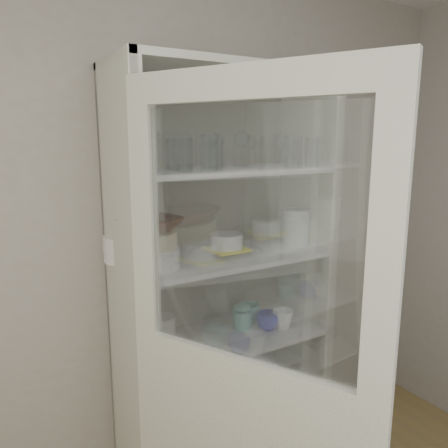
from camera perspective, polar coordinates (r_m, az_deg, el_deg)
wall_back at (r=2.14m, az=-7.70°, el=-2.27°), size 3.60×0.02×2.60m
pantry_cabinet at (r=2.20m, az=-0.85°, el=-11.68°), size 1.00×0.45×2.10m
cupboard_door at (r=1.58m, az=2.68°, el=-24.40°), size 0.45×0.82×2.00m
tumbler_0 at (r=1.65m, az=-9.57°, el=9.13°), size 0.09×0.09×0.16m
tumbler_1 at (r=1.75m, az=-1.93°, el=9.24°), size 0.09×0.09×0.15m
tumbler_2 at (r=1.74m, az=-5.16°, el=8.93°), size 0.08×0.08×0.13m
tumbler_3 at (r=1.82m, az=-1.11°, el=8.94°), size 0.06×0.06×0.12m
tumbler_4 at (r=2.00m, az=8.86°, el=9.14°), size 0.07×0.07×0.13m
tumbler_5 at (r=2.00m, az=9.15°, el=9.34°), size 0.08×0.08×0.15m
tumbler_6 at (r=2.12m, az=11.45°, el=9.20°), size 0.07×0.07×0.14m
tumbler_7 at (r=1.88m, az=-6.72°, el=9.00°), size 0.08×0.08×0.13m
tumbler_8 at (r=1.81m, az=-9.96°, el=8.80°), size 0.08×0.08×0.13m
tumbler_9 at (r=1.88m, az=-6.36°, el=9.07°), size 0.08×0.08×0.13m
tumbler_10 at (r=1.94m, az=-1.79°, el=9.43°), size 0.09×0.09×0.15m
goblet_0 at (r=1.91m, az=-11.69°, el=9.71°), size 0.08×0.08×0.18m
goblet_1 at (r=2.06m, az=-1.07°, el=9.86°), size 0.08×0.08×0.17m
goblet_2 at (r=2.12m, az=2.34°, el=10.03°), size 0.08×0.08×0.18m
goblet_3 at (r=2.30m, az=7.47°, el=9.76°), size 0.07×0.07×0.16m
plate_stack_front at (r=1.85m, az=-9.50°, el=-4.34°), size 0.24×0.24×0.08m
plate_stack_back at (r=1.98m, az=-12.27°, el=-3.00°), size 0.22×0.22×0.11m
cream_bowl at (r=1.83m, az=-9.57°, el=-2.05°), size 0.28×0.28×0.07m
terracotta_bowl at (r=1.82m, az=-9.64°, el=-0.08°), size 0.30×0.30×0.06m
glass_platter at (r=2.04m, az=0.31°, el=-3.71°), size 0.42×0.42×0.02m
yellow_trivet at (r=2.03m, az=0.31°, el=-3.29°), size 0.18×0.18×0.01m
white_ramekin at (r=2.02m, az=0.31°, el=-2.21°), size 0.17×0.17×0.07m
grey_bowl_stack at (r=2.24m, az=9.27°, el=-0.38°), size 0.14×0.14×0.18m
mug_blue at (r=2.23m, az=5.69°, el=-12.47°), size 0.14×0.14×0.09m
mug_teal at (r=2.28m, az=3.31°, el=-11.61°), size 0.13×0.13×0.10m
mug_white at (r=2.24m, az=7.73°, el=-12.24°), size 0.13×0.13×0.09m
teal_jar at (r=2.22m, az=2.35°, el=-12.14°), size 0.09×0.09×0.11m
measuring_cups at (r=1.97m, az=-8.18°, el=-16.46°), size 0.10×0.10×0.04m
white_canister at (r=2.06m, az=-8.01°, el=-13.66°), size 0.14×0.14×0.14m
cream_dish at (r=2.24m, az=-5.15°, el=-24.15°), size 0.29×0.29×0.08m
tin_box at (r=2.51m, az=6.39°, el=-20.04°), size 0.25×0.21×0.07m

